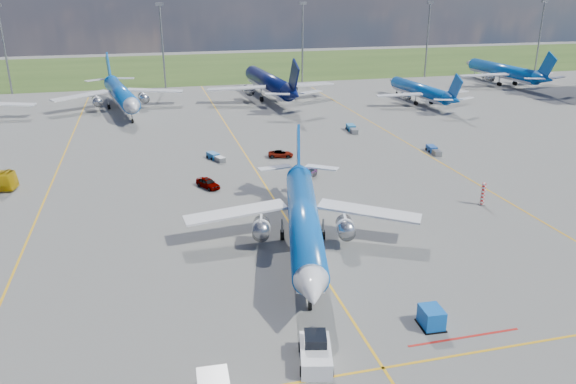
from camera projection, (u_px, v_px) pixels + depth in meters
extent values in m
plane|color=#5D5D5A|center=(309.00, 253.00, 60.41)|extent=(400.00, 400.00, 0.00)
cube|color=#2D4719|center=(189.00, 67.00, 196.80)|extent=(400.00, 80.00, 0.01)
cube|color=gold|center=(255.00, 170.00, 87.69)|extent=(0.25, 160.00, 0.02)
cube|color=gold|center=(383.00, 368.00, 42.22)|extent=(60.00, 0.25, 0.02)
cube|color=gold|center=(59.00, 165.00, 89.85)|extent=(0.25, 120.00, 0.02)
cube|color=gold|center=(404.00, 141.00, 103.71)|extent=(0.25, 120.00, 0.02)
cube|color=#A5140F|center=(464.00, 337.00, 45.89)|extent=(10.00, 0.25, 0.02)
cylinder|color=slate|center=(5.00, 51.00, 145.07)|extent=(0.50, 0.50, 22.00)
cylinder|color=slate|center=(163.00, 48.00, 154.31)|extent=(0.50, 0.50, 22.00)
cube|color=slate|center=(159.00, 4.00, 150.40)|extent=(2.20, 0.50, 0.80)
cylinder|color=slate|center=(302.00, 44.00, 163.56)|extent=(0.50, 0.50, 22.00)
cube|color=slate|center=(303.00, 3.00, 159.64)|extent=(2.20, 0.50, 0.80)
cylinder|color=slate|center=(427.00, 41.00, 172.80)|extent=(0.50, 0.50, 22.00)
cube|color=slate|center=(431.00, 2.00, 168.89)|extent=(2.20, 0.50, 0.80)
cylinder|color=slate|center=(540.00, 38.00, 182.04)|extent=(0.50, 0.50, 22.00)
cube|color=slate|center=(545.00, 1.00, 178.13)|extent=(2.20, 0.50, 0.80)
cylinder|color=red|center=(483.00, 194.00, 73.17)|extent=(0.50, 0.50, 3.00)
cube|color=silver|center=(316.00, 355.00, 42.56)|extent=(3.30, 4.86, 1.37)
cube|color=black|center=(315.00, 340.00, 42.83)|extent=(2.09, 2.25, 0.95)
cube|color=slate|center=(314.00, 335.00, 45.17)|extent=(0.85, 2.53, 0.21)
cube|color=#0C53B4|center=(431.00, 317.00, 47.12)|extent=(1.84, 2.24, 1.73)
imported|color=#999999|center=(208.00, 183.00, 79.60)|extent=(3.49, 4.52, 1.44)
imported|color=#999999|center=(281.00, 154.00, 93.83)|extent=(4.51, 2.75, 1.17)
imported|color=#999999|center=(305.00, 173.00, 83.65)|extent=(5.09, 4.84, 1.45)
cube|color=#194596|center=(432.00, 149.00, 97.08)|extent=(1.59, 2.58, 1.03)
cube|color=slate|center=(437.00, 153.00, 94.84)|extent=(1.34, 2.00, 0.84)
cube|color=#1A5BA1|center=(213.00, 156.00, 93.20)|extent=(2.08, 2.67, 1.00)
cube|color=slate|center=(220.00, 159.00, 91.45)|extent=(1.70, 2.10, 0.82)
cube|color=#1B69A2|center=(351.00, 127.00, 111.37)|extent=(1.76, 2.85, 1.14)
cube|color=slate|center=(354.00, 131.00, 108.90)|extent=(1.48, 2.21, 0.93)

